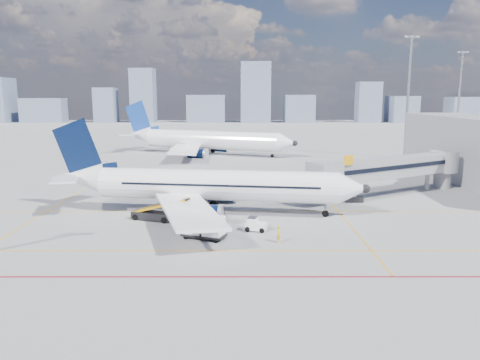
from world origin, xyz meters
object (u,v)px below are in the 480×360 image
object	(u,v)px
main_aircraft	(204,185)
belt_loader	(155,214)
second_aircraft	(205,140)
ramp_worker	(279,234)
cargo_dolly	(204,226)
baggage_tug	(255,224)

from	to	relation	value
main_aircraft	belt_loader	world-z (taller)	main_aircraft
second_aircraft	ramp_worker	size ratio (longest dim) A/B	26.20
ramp_worker	cargo_dolly	bearing A→B (deg)	81.86
baggage_tug	belt_loader	size ratio (longest dim) A/B	0.34
baggage_tug	ramp_worker	world-z (taller)	ramp_worker
belt_loader	second_aircraft	bearing A→B (deg)	109.51
cargo_dolly	belt_loader	xyz separation A→B (m)	(-5.86, 6.67, -0.51)
belt_loader	ramp_worker	world-z (taller)	belt_loader
cargo_dolly	belt_loader	size ratio (longest dim) A/B	0.66
second_aircraft	ramp_worker	bearing A→B (deg)	-57.65
second_aircraft	ramp_worker	distance (m)	66.71
main_aircraft	ramp_worker	distance (m)	13.69
main_aircraft	cargo_dolly	distance (m)	10.11
baggage_tug	belt_loader	xyz separation A→B (m)	(-10.76, 4.14, 0.02)
main_aircraft	cargo_dolly	size ratio (longest dim) A/B	8.21
second_aircraft	cargo_dolly	xyz separation A→B (m)	(4.69, -64.47, -2.00)
second_aircraft	baggage_tug	bearing A→B (deg)	-58.92
second_aircraft	belt_loader	xyz separation A→B (m)	(-1.17, -57.80, -2.51)
second_aircraft	baggage_tug	size ratio (longest dim) A/B	18.01
baggage_tug	belt_loader	bearing A→B (deg)	176.80
main_aircraft	cargo_dolly	world-z (taller)	main_aircraft
main_aircraft	belt_loader	xyz separation A→B (m)	(-5.13, -3.21, -2.52)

